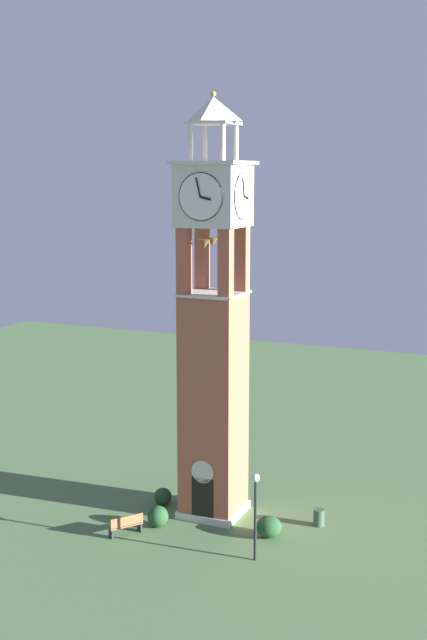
{
  "coord_description": "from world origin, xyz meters",
  "views": [
    {
      "loc": [
        14.89,
        -34.78,
        16.37
      ],
      "look_at": [
        0.0,
        0.0,
        9.57
      ],
      "focal_mm": 46.22,
      "sensor_mm": 36.0,
      "label": 1
    }
  ],
  "objects_px": {
    "park_bench": "(126,525)",
    "trash_bin": "(319,517)",
    "clock_tower": "(213,342)",
    "lamp_post": "(255,501)"
  },
  "relations": [
    {
      "from": "park_bench",
      "to": "trash_bin",
      "type": "relative_size",
      "value": 1.94
    },
    {
      "from": "clock_tower",
      "to": "park_bench",
      "type": "relative_size",
      "value": 12.87
    },
    {
      "from": "clock_tower",
      "to": "park_bench",
      "type": "distance_m",
      "value": 9.32
    },
    {
      "from": "lamp_post",
      "to": "trash_bin",
      "type": "bearing_deg",
      "value": 70.95
    },
    {
      "from": "park_bench",
      "to": "lamp_post",
      "type": "relative_size",
      "value": 0.4
    },
    {
      "from": "trash_bin",
      "to": "lamp_post",
      "type": "bearing_deg",
      "value": -109.05
    },
    {
      "from": "lamp_post",
      "to": "trash_bin",
      "type": "height_order",
      "value": "lamp_post"
    },
    {
      "from": "park_bench",
      "to": "lamp_post",
      "type": "height_order",
      "value": "lamp_post"
    },
    {
      "from": "park_bench",
      "to": "trash_bin",
      "type": "height_order",
      "value": "park_bench"
    },
    {
      "from": "lamp_post",
      "to": "clock_tower",
      "type": "bearing_deg",
      "value": 132.89
    }
  ]
}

